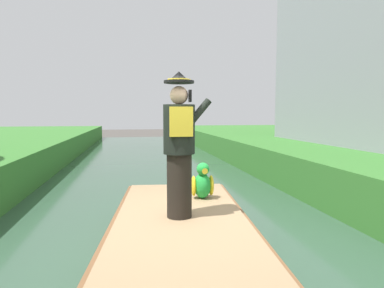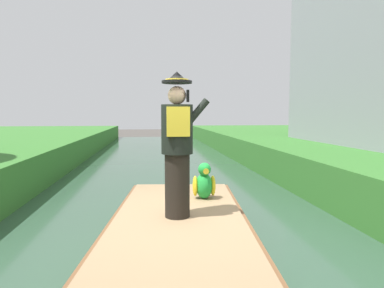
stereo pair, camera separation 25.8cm
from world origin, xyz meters
name	(u,v)px [view 2 (the right image)]	position (x,y,z in m)	size (l,w,h in m)	color
ground_plane	(179,268)	(0.00, 0.00, 0.00)	(80.00, 80.00, 0.00)	#4C4742
canal_water	(179,264)	(0.00, 0.00, 0.05)	(6.13, 48.00, 0.10)	#33513D
boat	(179,238)	(0.00, 0.02, 0.40)	(2.21, 4.36, 0.61)	brown
person_pirate	(178,145)	(-0.02, -0.03, 1.64)	(0.61, 0.42, 1.85)	black
parrot_plush	(204,183)	(0.46, 0.84, 0.95)	(0.36, 0.35, 0.57)	green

